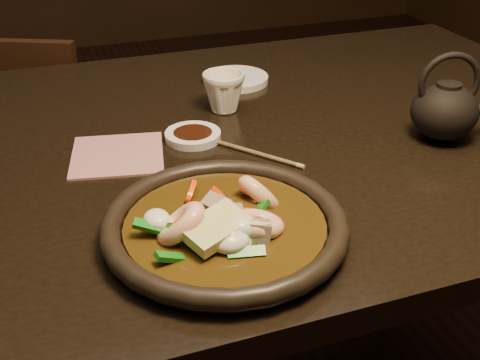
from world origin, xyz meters
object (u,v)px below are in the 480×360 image
object	(u,v)px
table	(185,182)
teapot	(445,108)
chair	(39,161)
tea_cup	(224,91)
plate	(225,226)

from	to	relation	value
table	teapot	bearing A→B (deg)	-18.51
chair	table	bearing A→B (deg)	134.82
table	teapot	size ratio (longest dim) A/B	11.12
tea_cup	table	bearing A→B (deg)	-137.19
table	teapot	distance (m)	0.44
tea_cup	chair	bearing A→B (deg)	121.88
plate	teapot	distance (m)	0.45
chair	teapot	world-z (taller)	teapot
chair	teapot	xyz separation A→B (m)	(0.64, -0.78, 0.37)
plate	tea_cup	world-z (taller)	tea_cup
tea_cup	teapot	world-z (taller)	teapot
tea_cup	teapot	size ratio (longest dim) A/B	0.53
table	tea_cup	distance (m)	0.18
table	tea_cup	bearing A→B (deg)	42.81
table	teapot	xyz separation A→B (m)	(0.40, -0.13, 0.13)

